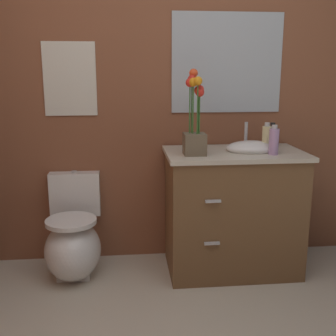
{
  "coord_description": "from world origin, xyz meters",
  "views": [
    {
      "loc": [
        -0.36,
        -1.33,
        1.4
      ],
      "look_at": [
        -0.08,
        1.36,
        0.77
      ],
      "focal_mm": 44.95,
      "sensor_mm": 36.0,
      "label": 1
    }
  ],
  "objects_px": {
    "lotion_bottle": "(274,141)",
    "wall_mirror": "(227,63)",
    "flower_vase": "(195,124)",
    "wall_poster": "(70,79)",
    "vanity_cabinet": "(233,210)",
    "soap_bottle": "(272,136)",
    "hand_wash_bottle": "(266,138)",
    "toilet": "(73,241)"
  },
  "relations": [
    {
      "from": "lotion_bottle",
      "to": "wall_mirror",
      "type": "bearing_deg",
      "value": 117.38
    },
    {
      "from": "flower_vase",
      "to": "wall_poster",
      "type": "height_order",
      "value": "wall_poster"
    },
    {
      "from": "vanity_cabinet",
      "to": "soap_bottle",
      "type": "xyz_separation_m",
      "value": [
        0.3,
        0.13,
        0.5
      ]
    },
    {
      "from": "hand_wash_bottle",
      "to": "wall_poster",
      "type": "height_order",
      "value": "wall_poster"
    },
    {
      "from": "vanity_cabinet",
      "to": "wall_mirror",
      "type": "height_order",
      "value": "wall_mirror"
    },
    {
      "from": "flower_vase",
      "to": "wall_mirror",
      "type": "relative_size",
      "value": 0.68
    },
    {
      "from": "toilet",
      "to": "flower_vase",
      "type": "distance_m",
      "value": 1.17
    },
    {
      "from": "toilet",
      "to": "hand_wash_bottle",
      "type": "xyz_separation_m",
      "value": [
        1.32,
        -0.05,
        0.71
      ]
    },
    {
      "from": "toilet",
      "to": "vanity_cabinet",
      "type": "distance_m",
      "value": 1.13
    },
    {
      "from": "toilet",
      "to": "vanity_cabinet",
      "type": "xyz_separation_m",
      "value": [
        1.12,
        -0.03,
        0.2
      ]
    },
    {
      "from": "toilet",
      "to": "flower_vase",
      "type": "height_order",
      "value": "flower_vase"
    },
    {
      "from": "flower_vase",
      "to": "wall_poster",
      "type": "relative_size",
      "value": 1.08
    },
    {
      "from": "vanity_cabinet",
      "to": "flower_vase",
      "type": "relative_size",
      "value": 1.9
    },
    {
      "from": "flower_vase",
      "to": "hand_wash_bottle",
      "type": "relative_size",
      "value": 2.8
    },
    {
      "from": "flower_vase",
      "to": "hand_wash_bottle",
      "type": "height_order",
      "value": "flower_vase"
    },
    {
      "from": "vanity_cabinet",
      "to": "wall_mirror",
      "type": "relative_size",
      "value": 1.3
    },
    {
      "from": "toilet",
      "to": "wall_poster",
      "type": "relative_size",
      "value": 1.36
    },
    {
      "from": "vanity_cabinet",
      "to": "wall_mirror",
      "type": "distance_m",
      "value": 1.05
    },
    {
      "from": "vanity_cabinet",
      "to": "wall_poster",
      "type": "relative_size",
      "value": 2.06
    },
    {
      "from": "wall_poster",
      "to": "vanity_cabinet",
      "type": "bearing_deg",
      "value": -14.76
    },
    {
      "from": "flower_vase",
      "to": "soap_bottle",
      "type": "relative_size",
      "value": 3.12
    },
    {
      "from": "soap_bottle",
      "to": "wall_poster",
      "type": "relative_size",
      "value": 0.35
    },
    {
      "from": "flower_vase",
      "to": "vanity_cabinet",
      "type": "bearing_deg",
      "value": 16.69
    },
    {
      "from": "hand_wash_bottle",
      "to": "wall_mirror",
      "type": "bearing_deg",
      "value": 123.77
    },
    {
      "from": "lotion_bottle",
      "to": "wall_poster",
      "type": "bearing_deg",
      "value": 162.21
    },
    {
      "from": "hand_wash_bottle",
      "to": "vanity_cabinet",
      "type": "bearing_deg",
      "value": 174.19
    },
    {
      "from": "soap_bottle",
      "to": "lotion_bottle",
      "type": "relative_size",
      "value": 0.91
    },
    {
      "from": "lotion_bottle",
      "to": "wall_mirror",
      "type": "relative_size",
      "value": 0.24
    },
    {
      "from": "wall_mirror",
      "to": "toilet",
      "type": "bearing_deg",
      "value": -166.48
    },
    {
      "from": "vanity_cabinet",
      "to": "flower_vase",
      "type": "distance_m",
      "value": 0.69
    },
    {
      "from": "vanity_cabinet",
      "to": "flower_vase",
      "type": "height_order",
      "value": "flower_vase"
    },
    {
      "from": "vanity_cabinet",
      "to": "wall_poster",
      "type": "bearing_deg",
      "value": 165.24
    },
    {
      "from": "vanity_cabinet",
      "to": "hand_wash_bottle",
      "type": "relative_size",
      "value": 5.33
    },
    {
      "from": "toilet",
      "to": "lotion_bottle",
      "type": "relative_size",
      "value": 3.56
    },
    {
      "from": "vanity_cabinet",
      "to": "flower_vase",
      "type": "bearing_deg",
      "value": -163.31
    },
    {
      "from": "toilet",
      "to": "wall_poster",
      "type": "xyz_separation_m",
      "value": [
        0.0,
        0.27,
        1.1
      ]
    },
    {
      "from": "flower_vase",
      "to": "wall_mirror",
      "type": "bearing_deg",
      "value": 52.64
    },
    {
      "from": "toilet",
      "to": "wall_mirror",
      "type": "height_order",
      "value": "wall_mirror"
    },
    {
      "from": "lotion_bottle",
      "to": "wall_poster",
      "type": "xyz_separation_m",
      "value": [
        -1.33,
        0.43,
        0.39
      ]
    },
    {
      "from": "toilet",
      "to": "hand_wash_bottle",
      "type": "relative_size",
      "value": 3.52
    },
    {
      "from": "wall_mirror",
      "to": "wall_poster",
      "type": "bearing_deg",
      "value": 180.0
    },
    {
      "from": "wall_poster",
      "to": "wall_mirror",
      "type": "xyz_separation_m",
      "value": [
        1.11,
        0.0,
        0.11
      ]
    }
  ]
}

